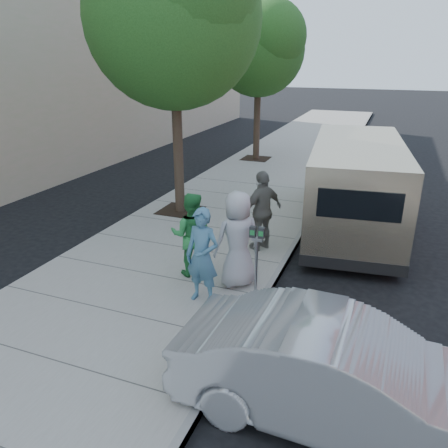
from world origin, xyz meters
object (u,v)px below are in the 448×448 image
(person_striped_polo, at_px, (263,211))
(sedan, at_px, (342,376))
(tree_far, at_px, (260,45))
(van, at_px, (355,184))
(person_green_shirt, at_px, (191,235))
(person_officer, at_px, (202,256))
(parking_meter, at_px, (257,246))
(person_gray_shirt, at_px, (238,239))
(tree_near, at_px, (174,11))

(person_striped_polo, bearing_deg, sedan, 59.23)
(tree_far, bearing_deg, van, -55.00)
(person_striped_polo, bearing_deg, tree_far, -130.69)
(van, relative_size, person_green_shirt, 3.76)
(tree_far, bearing_deg, person_striped_polo, -72.16)
(tree_far, bearing_deg, person_officer, -77.53)
(parking_meter, bearing_deg, person_green_shirt, 167.87)
(parking_meter, relative_size, person_striped_polo, 0.72)
(parking_meter, relative_size, person_gray_shirt, 0.70)
(van, relative_size, person_striped_polo, 3.52)
(parking_meter, bearing_deg, person_officer, -144.28)
(parking_meter, height_order, person_green_shirt, person_green_shirt)
(tree_far, xyz_separation_m, sedan, (5.44, -13.98, -4.16))
(tree_near, height_order, parking_meter, tree_near)
(person_officer, height_order, person_gray_shirt, person_gray_shirt)
(tree_near, height_order, person_gray_shirt, tree_near)
(van, xyz_separation_m, person_gray_shirt, (-1.78, -4.31, -0.16))
(sedan, xyz_separation_m, person_striped_polo, (-2.43, 4.62, 0.39))
(tree_near, relative_size, tree_far, 1.16)
(parking_meter, height_order, sedan, parking_meter)
(person_green_shirt, bearing_deg, person_officer, 108.72)
(sedan, bearing_deg, person_striped_polo, 29.04)
(person_green_shirt, distance_m, person_gray_shirt, 1.05)
(tree_near, xyz_separation_m, tree_far, (-0.00, 7.60, -0.66))
(tree_near, relative_size, person_gray_shirt, 3.85)
(person_green_shirt, bearing_deg, person_gray_shirt, 158.96)
(tree_far, xyz_separation_m, person_striped_polo, (3.01, -9.36, -3.78))
(van, bearing_deg, sedan, -91.50)
(tree_near, relative_size, sedan, 1.72)
(van, relative_size, person_officer, 3.67)
(parking_meter, distance_m, person_striped_polo, 2.11)
(parking_meter, bearing_deg, person_gray_shirt, 155.88)
(person_gray_shirt, bearing_deg, sedan, 88.89)
(tree_near, relative_size, person_striped_polo, 3.94)
(tree_far, distance_m, van, 9.18)
(tree_near, height_order, person_officer, tree_near)
(parking_meter, bearing_deg, sedan, -55.34)
(person_officer, height_order, person_green_shirt, person_officer)
(tree_near, distance_m, person_gray_shirt, 6.48)
(parking_meter, height_order, person_striped_polo, person_striped_polo)
(sedan, distance_m, person_officer, 3.39)
(tree_near, xyz_separation_m, person_officer, (2.67, -4.46, -4.48))
(tree_near, height_order, tree_far, tree_near)
(tree_near, distance_m, person_officer, 6.86)
(person_green_shirt, bearing_deg, person_striped_polo, -135.68)
(person_officer, relative_size, person_green_shirt, 1.02)
(tree_far, relative_size, sedan, 1.49)
(tree_near, xyz_separation_m, person_gray_shirt, (3.06, -3.63, -4.42))
(van, distance_m, sedan, 7.11)
(van, distance_m, person_officer, 5.59)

